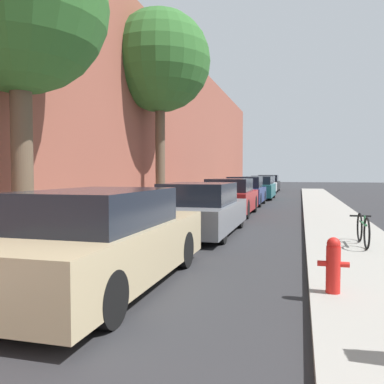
# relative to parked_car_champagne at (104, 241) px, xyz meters

# --- Properties ---
(ground_plane) EXTENTS (120.00, 120.00, 0.00)m
(ground_plane) POSITION_rel_parked_car_champagne_xyz_m (0.95, 9.73, -0.67)
(ground_plane) COLOR #28282B
(sidewalk_left) EXTENTS (2.00, 52.00, 0.12)m
(sidewalk_left) POSITION_rel_parked_car_champagne_xyz_m (-1.95, 9.73, -0.61)
(sidewalk_left) COLOR gray
(sidewalk_left) RESTS_ON ground
(sidewalk_right) EXTENTS (2.00, 52.00, 0.12)m
(sidewalk_right) POSITION_rel_parked_car_champagne_xyz_m (3.85, 9.73, -0.61)
(sidewalk_right) COLOR gray
(sidewalk_right) RESTS_ON ground
(building_facade_left) EXTENTS (0.70, 52.00, 7.78)m
(building_facade_left) POSITION_rel_parked_car_champagne_xyz_m (-3.30, 9.73, 3.22)
(building_facade_left) COLOR brown
(building_facade_left) RESTS_ON ground
(parked_car_champagne) EXTENTS (1.73, 4.62, 1.41)m
(parked_car_champagne) POSITION_rel_parked_car_champagne_xyz_m (0.00, 0.00, 0.00)
(parked_car_champagne) COLOR black
(parked_car_champagne) RESTS_ON ground
(parked_car_grey) EXTENTS (1.88, 4.56, 1.38)m
(parked_car_grey) POSITION_rel_parked_car_champagne_xyz_m (0.12, 5.31, -0.02)
(parked_car_grey) COLOR black
(parked_car_grey) RESTS_ON ground
(parked_car_red) EXTENTS (1.77, 4.16, 1.42)m
(parked_car_red) POSITION_rel_parked_car_champagne_xyz_m (0.06, 10.45, 0.01)
(parked_car_red) COLOR black
(parked_car_red) RESTS_ON ground
(parked_car_navy) EXTENTS (1.80, 3.91, 1.45)m
(parked_car_navy) POSITION_rel_parked_car_champagne_xyz_m (0.00, 15.46, 0.02)
(parked_car_navy) COLOR black
(parked_car_navy) RESTS_ON ground
(parked_car_teal) EXTENTS (1.90, 4.41, 1.43)m
(parked_car_teal) POSITION_rel_parked_car_champagne_xyz_m (0.15, 20.62, 0.01)
(parked_car_teal) COLOR black
(parked_car_teal) RESTS_ON ground
(parked_car_silver) EXTENTS (1.89, 4.41, 1.43)m
(parked_car_silver) POSITION_rel_parked_car_champagne_xyz_m (-0.07, 26.54, 0.01)
(parked_car_silver) COLOR black
(parked_car_silver) RESTS_ON ground
(parked_car_black) EXTENTS (1.85, 4.37, 1.46)m
(parked_car_black) POSITION_rel_parked_car_champagne_xyz_m (-0.04, 31.65, 0.01)
(parked_car_black) COLOR black
(parked_car_black) RESTS_ON ground
(street_tree_near) EXTENTS (3.29, 3.29, 6.30)m
(street_tree_near) POSITION_rel_parked_car_champagne_xyz_m (-2.32, 1.27, 4.06)
(street_tree_near) COLOR brown
(street_tree_near) RESTS_ON sidewalk_left
(street_tree_far) EXTENTS (3.65, 3.65, 7.40)m
(street_tree_far) POSITION_rel_parked_car_champagne_xyz_m (-2.24, 8.78, 4.98)
(street_tree_far) COLOR brown
(street_tree_far) RESTS_ON sidewalk_left
(fire_hydrant) EXTENTS (0.39, 0.18, 0.71)m
(fire_hydrant) POSITION_rel_parked_car_champagne_xyz_m (3.14, 0.14, -0.18)
(fire_hydrant) COLOR red
(fire_hydrant) RESTS_ON sidewalk_right
(bicycle) EXTENTS (0.44, 1.59, 0.65)m
(bicycle) POSITION_rel_parked_car_champagne_xyz_m (4.01, 3.89, -0.22)
(bicycle) COLOR black
(bicycle) RESTS_ON sidewalk_right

